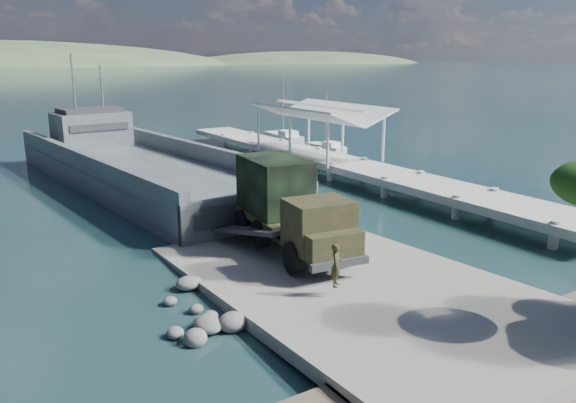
% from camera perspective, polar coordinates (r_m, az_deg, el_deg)
% --- Properties ---
extents(ground, '(1400.00, 1400.00, 0.00)m').
position_cam_1_polar(ground, '(23.04, 5.09, -8.41)').
color(ground, '#1B3C41').
rests_on(ground, ground).
extents(boat_ramp, '(10.00, 18.00, 0.50)m').
position_cam_1_polar(boat_ramp, '(22.22, 6.68, -8.65)').
color(boat_ramp, gray).
rests_on(boat_ramp, ground).
extents(shoreline_rocks, '(3.20, 5.60, 0.90)m').
position_cam_1_polar(shoreline_rocks, '(20.63, -9.94, -11.46)').
color(shoreline_rocks, '#565654').
rests_on(shoreline_rocks, ground).
extents(distant_headlands, '(1000.00, 240.00, 48.00)m').
position_cam_1_polar(distant_headlands, '(580.28, -26.66, 12.20)').
color(distant_headlands, '#384B2E').
rests_on(distant_headlands, ground).
extents(pier, '(6.40, 44.00, 6.10)m').
position_cam_1_polar(pier, '(44.65, 3.87, 5.04)').
color(pier, beige).
rests_on(pier, ground).
extents(landing_craft, '(11.39, 34.09, 9.96)m').
position_cam_1_polar(landing_craft, '(41.19, -14.61, 2.68)').
color(landing_craft, '#3F474B').
rests_on(landing_craft, ground).
extents(military_truck, '(3.54, 8.61, 3.88)m').
position_cam_1_polar(military_truck, '(25.21, 0.02, -0.47)').
color(military_truck, black).
rests_on(military_truck, boat_ramp).
extents(soldier, '(0.69, 0.68, 1.60)m').
position_cam_1_polar(soldier, '(20.50, 4.91, -7.47)').
color(soldier, black).
rests_on(soldier, boat_ramp).
extents(sailboat_near, '(1.62, 4.83, 5.81)m').
position_cam_1_polar(sailboat_near, '(54.91, 3.92, 5.47)').
color(sailboat_near, white).
rests_on(sailboat_near, ground).
extents(sailboat_far, '(2.33, 6.31, 7.52)m').
position_cam_1_polar(sailboat_far, '(61.00, -0.40, 6.50)').
color(sailboat_far, white).
rests_on(sailboat_far, ground).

